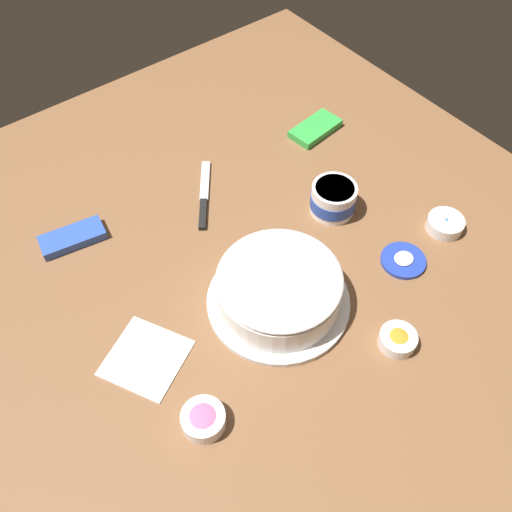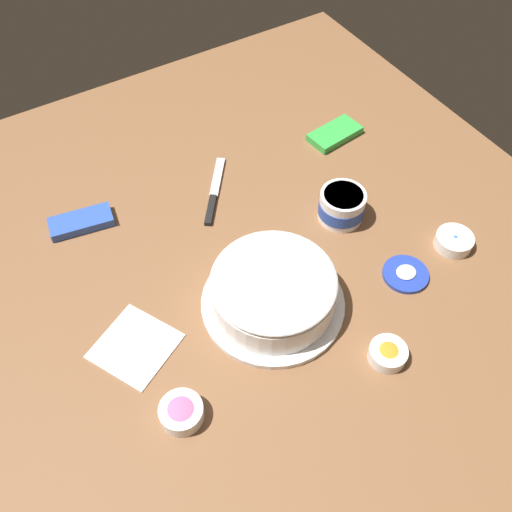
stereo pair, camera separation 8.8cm
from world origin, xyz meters
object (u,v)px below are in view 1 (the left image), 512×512
Objects in this scene: frosting_tub_lid at (403,260)px; sprinkle_bowl_blue at (445,224)px; sprinkle_bowl_pink at (203,419)px; candy_box_upper at (73,238)px; frosted_cake at (279,289)px; frosting_tub at (333,199)px; spreading_knife at (204,200)px; paper_napkin at (146,358)px; candy_box_lower at (315,129)px; sprinkle_bowl_orange at (398,339)px.

sprinkle_bowl_blue reaches higher than frosting_tub_lid.
candy_box_upper is (0.01, 0.56, -0.01)m from sprinkle_bowl_pink.
sprinkle_bowl_blue is 0.58× the size of candy_box_upper.
sprinkle_bowl_pink is (-0.28, -0.12, -0.03)m from frosted_cake.
frosting_tub is 0.56× the size of spreading_knife.
frosting_tub is 1.32× the size of sprinkle_bowl_pink.
paper_napkin is at bearing -173.13° from frosting_tub.
spreading_knife is at bearing 177.25° from candy_box_lower.
sprinkle_bowl_pink is 0.89m from candy_box_lower.
frosting_tub_lid is at bearing -16.75° from frosted_cake.
frosted_cake is at bearing -47.77° from candy_box_upper.
frosting_tub_lid is at bearing 39.38° from sprinkle_bowl_orange.
frosting_tub_lid is 0.51m from spreading_knife.
candy_box_lower is at bearing 56.35° from frosting_tub.
sprinkle_bowl_pink is at bearing 165.71° from sprinkle_bowl_orange.
sprinkle_bowl_orange is 0.52× the size of candy_box_upper.
candy_box_upper is at bearing 151.17° from frosting_tub.
sprinkle_bowl_blue is 0.60× the size of candy_box_lower.
paper_napkin is at bearing 169.29° from sprinkle_bowl_blue.
frosted_cake reaches higher than candy_box_lower.
sprinkle_bowl_blue reaches higher than spreading_knife.
paper_napkin is (-0.02, -0.38, -0.01)m from candy_box_upper.
sprinkle_bowl_blue is (0.17, -0.21, -0.02)m from frosting_tub.
sprinkle_bowl_blue reaches higher than candy_box_upper.
candy_box_upper reaches higher than candy_box_lower.
candy_box_upper is (-0.32, 0.09, 0.01)m from spreading_knife.
frosted_cake is 0.46m from sprinkle_bowl_blue.
candy_box_upper reaches higher than spreading_knife.
frosting_tub is 1.44× the size of sprinkle_bowl_orange.
frosting_tub is 1.08× the size of frosting_tub_lid.
paper_napkin is (-0.75, -0.32, -0.01)m from candy_box_lower.
sprinkle_bowl_pink is (-0.41, 0.11, 0.00)m from sprinkle_bowl_orange.
sprinkle_bowl_pink is 0.57× the size of paper_napkin.
sprinkle_bowl_blue is 0.46m from candy_box_lower.
sprinkle_bowl_blue is at bearing 24.74° from sprinkle_bowl_orange.
sprinkle_bowl_orange is at bearing -140.62° from frosting_tub_lid.
sprinkle_bowl_blue is at bearing -46.45° from spreading_knife.
frosted_cake is at bearing -97.09° from spreading_knife.
sprinkle_bowl_blue is at bearing -95.98° from candy_box_lower.
sprinkle_bowl_pink is 0.19m from paper_napkin.
sprinkle_bowl_orange is 0.78m from candy_box_upper.
frosted_cake is 3.99× the size of sprinkle_bowl_orange.
candy_box_lower is 0.98× the size of candy_box_upper.
sprinkle_bowl_pink reaches higher than sprinkle_bowl_blue.
sprinkle_bowl_orange is at bearing -34.06° from paper_napkin.
spreading_knife is 1.33× the size of candy_box_upper.
candy_box_upper reaches higher than paper_napkin.
paper_napkin is at bearing 165.76° from frosting_tub_lid.
sprinkle_bowl_pink reaches higher than spreading_knife.
candy_box_upper is at bearing 86.19° from paper_napkin.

